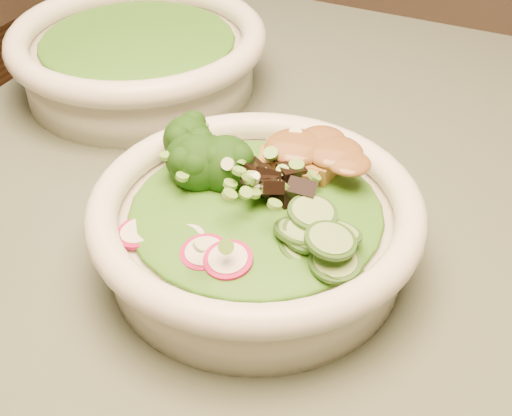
% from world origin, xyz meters
% --- Properties ---
extents(salad_bowl, '(0.24, 0.24, 0.07)m').
position_xyz_m(salad_bowl, '(-0.23, -0.10, 0.79)').
color(salad_bowl, white).
rests_on(salad_bowl, dining_table).
extents(side_bowl, '(0.27, 0.27, 0.07)m').
position_xyz_m(side_bowl, '(-0.46, 0.10, 0.79)').
color(side_bowl, white).
rests_on(side_bowl, dining_table).
extents(lettuce_bed, '(0.18, 0.18, 0.02)m').
position_xyz_m(lettuce_bed, '(-0.23, -0.10, 0.81)').
color(lettuce_bed, '#1B5B13').
rests_on(lettuce_bed, salad_bowl).
extents(side_lettuce, '(0.18, 0.18, 0.02)m').
position_xyz_m(side_lettuce, '(-0.46, 0.10, 0.81)').
color(side_lettuce, '#1B5B13').
rests_on(side_lettuce, side_bowl).
extents(broccoli_florets, '(0.09, 0.09, 0.04)m').
position_xyz_m(broccoli_florets, '(-0.29, -0.08, 0.82)').
color(broccoli_florets, black).
rests_on(broccoli_florets, salad_bowl).
extents(radish_slices, '(0.11, 0.07, 0.02)m').
position_xyz_m(radish_slices, '(-0.25, -0.16, 0.81)').
color(radish_slices, '#AC0D44').
rests_on(radish_slices, salad_bowl).
extents(cucumber_slices, '(0.08, 0.08, 0.03)m').
position_xyz_m(cucumber_slices, '(-0.18, -0.12, 0.82)').
color(cucumber_slices, '#88C26B').
rests_on(cucumber_slices, salad_bowl).
extents(mushroom_heap, '(0.08, 0.08, 0.04)m').
position_xyz_m(mushroom_heap, '(-0.23, -0.09, 0.82)').
color(mushroom_heap, black).
rests_on(mushroom_heap, salad_bowl).
extents(tofu_cubes, '(0.10, 0.08, 0.03)m').
position_xyz_m(tofu_cubes, '(-0.21, -0.04, 0.82)').
color(tofu_cubes, brown).
rests_on(tofu_cubes, salad_bowl).
extents(peanut_sauce, '(0.06, 0.05, 0.01)m').
position_xyz_m(peanut_sauce, '(-0.21, -0.04, 0.83)').
color(peanut_sauce, brown).
rests_on(peanut_sauce, tofu_cubes).
extents(scallion_garnish, '(0.17, 0.17, 0.02)m').
position_xyz_m(scallion_garnish, '(-0.23, -0.10, 0.83)').
color(scallion_garnish, '#63A138').
rests_on(scallion_garnish, salad_bowl).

